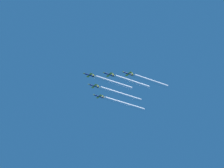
{
  "coord_description": "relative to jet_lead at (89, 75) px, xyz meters",
  "views": [
    {
      "loc": [
        -344.6,
        202.53,
        1.84
      ],
      "look_at": [
        -0.08,
        -16.36,
        238.95
      ],
      "focal_mm": 82.14,
      "sensor_mm": 36.0,
      "label": 1
    }
  ],
  "objects": [
    {
      "name": "jet_right_wingman",
      "position": [
        11.82,
        -12.14,
        -1.89
      ],
      "size": [
        8.27,
        12.05,
        2.9
      ],
      "color": "navy"
    },
    {
      "name": "jet_lead",
      "position": [
        0.0,
        0.0,
        0.0
      ],
      "size": [
        8.27,
        12.05,
        2.9
      ],
      "color": "navy"
    },
    {
      "name": "smoke_trail_outer_left",
      "position": [
        -25.5,
        -50.05,
        -3.42
      ],
      "size": [
        3.45,
        38.42,
        3.45
      ],
      "color": "white"
    },
    {
      "name": "smoke_trail_right_wingman",
      "position": [
        11.82,
        -41.59,
        -1.92
      ],
      "size": [
        3.45,
        47.88,
        3.45
      ],
      "color": "white"
    },
    {
      "name": "smoke_trail_outer_right",
      "position": [
        24.01,
        -54.23,
        -3.57
      ],
      "size": [
        3.45,
        47.71,
        3.45
      ],
      "color": "white"
    },
    {
      "name": "jet_outer_right",
      "position": [
        24.01,
        -24.87,
        -3.54
      ],
      "size": [
        8.27,
        12.05,
        2.9
      ],
      "color": "navy"
    },
    {
      "name": "jet_left_wingman",
      "position": [
        -12.91,
        -13.14,
        -1.73
      ],
      "size": [
        8.27,
        12.05,
        2.9
      ],
      "color": "navy"
    },
    {
      "name": "smoke_trail_lead",
      "position": [
        0.0,
        -26.03,
        -0.03
      ],
      "size": [
        3.45,
        41.03,
        3.45
      ],
      "color": "white"
    },
    {
      "name": "smoke_trail_left_wingman",
      "position": [
        -12.91,
        -38.0,
        -1.76
      ],
      "size": [
        3.45,
        38.7,
        3.45
      ],
      "color": "white"
    },
    {
      "name": "jet_outer_left",
      "position": [
        -25.5,
        -25.33,
        -3.4
      ],
      "size": [
        8.27,
        12.05,
        2.9
      ],
      "color": "navy"
    }
  ]
}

